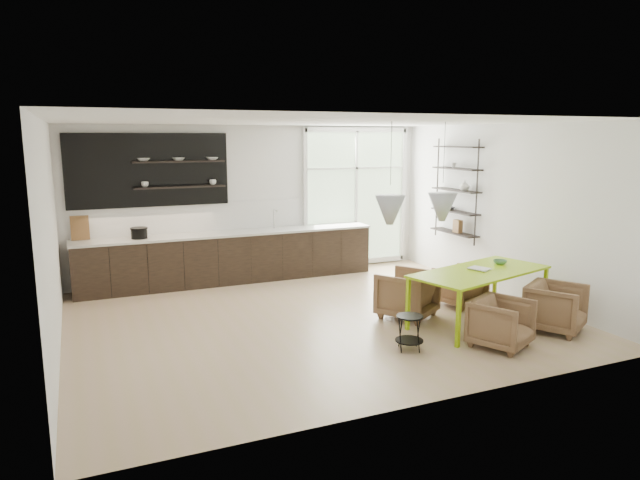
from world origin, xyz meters
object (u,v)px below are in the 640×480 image
at_px(dining_table, 480,274).
at_px(armchair_front_left, 501,323).
at_px(armchair_back_left, 407,294).
at_px(armchair_back_right, 460,286).
at_px(armchair_front_right, 556,308).
at_px(wire_stool, 410,328).

relative_size(dining_table, armchair_front_left, 3.34).
height_order(armchair_back_left, armchair_back_right, armchair_back_left).
xyz_separation_m(armchair_back_right, armchair_front_left, (-0.67, -1.76, 0.01)).
xyz_separation_m(armchair_back_left, armchair_front_right, (1.57, -1.37, -0.02)).
distance_m(armchair_back_right, wire_stool, 2.29).
height_order(armchair_back_right, armchair_front_right, armchair_front_right).
height_order(armchair_front_right, wire_stool, armchair_front_right).
xyz_separation_m(armchair_back_left, wire_stool, (-0.69, -1.18, -0.06)).
distance_m(armchair_back_right, armchair_front_left, 1.89).
height_order(armchair_back_left, armchair_front_right, armchair_back_left).
distance_m(armchair_back_left, armchair_front_left, 1.62).
bearing_deg(wire_stool, armchair_back_right, 37.34).
relative_size(armchair_back_left, armchair_front_left, 1.12).
relative_size(armchair_back_right, wire_stool, 1.49).
distance_m(dining_table, wire_stool, 1.65).
xyz_separation_m(dining_table, armchair_back_left, (-0.81, 0.66, -0.38)).
xyz_separation_m(dining_table, armchair_back_right, (0.32, 0.87, -0.42)).
distance_m(dining_table, armchair_front_left, 1.04).
bearing_deg(dining_table, armchair_front_left, -126.84).
bearing_deg(dining_table, armchair_back_right, 54.61).
relative_size(armchair_front_left, wire_stool, 1.53).
distance_m(armchair_front_left, wire_stool, 1.21).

